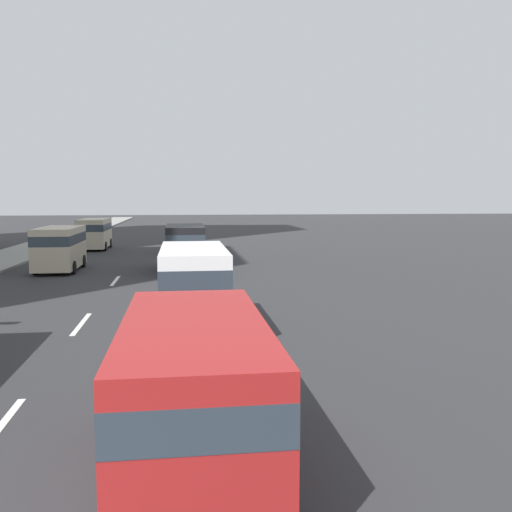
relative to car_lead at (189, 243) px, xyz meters
The scene contains 9 objects.
ground_plane 7.12m from the car_lead, 147.83° to the left, with size 198.00×198.00×0.00m, color #2D2D30.
lane_stripe_mid 23.49m from the car_lead, behind, with size 3.20×0.16×0.01m, color silver.
lane_stripe_far 14.25m from the car_lead, 164.63° to the left, with size 3.20×0.16×0.01m, color silver.
car_lead is the anchor object (origin of this frame).
van_third 11.87m from the car_lead, 142.24° to the left, with size 5.11×2.17×2.44m.
van_fourth 8.30m from the car_lead, 62.44° to the left, with size 5.13×2.21×2.40m.
van_fifth 10.20m from the car_lead, behind, with size 5.09×2.19×2.53m.
van_sixth 33.42m from the car_lead, behind, with size 5.21×2.20×2.29m.
van_seventh 24.83m from the car_lead, behind, with size 4.97×2.06×2.59m.
Camera 1 is at (-3.96, -3.24, 4.06)m, focal length 39.11 mm.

